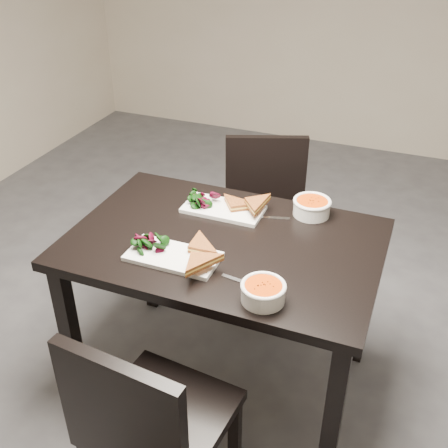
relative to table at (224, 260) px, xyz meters
name	(u,v)px	position (x,y,z in m)	size (l,w,h in m)	color
ground	(285,335)	(0.19, 0.36, -0.65)	(5.00, 5.00, 0.00)	#47474C
table	(224,260)	(0.00, 0.00, 0.00)	(1.20, 0.80, 0.75)	black
chair_near	(148,423)	(0.01, -0.69, -0.17)	(0.46, 0.46, 0.85)	black
chair_far	(266,211)	(-0.05, 0.71, -0.17)	(0.54, 0.54, 0.85)	black
plate_near	(173,256)	(-0.13, -0.19, 0.11)	(0.34, 0.17, 0.02)	white
sandwich_near	(191,250)	(-0.06, -0.17, 0.14)	(0.17, 0.13, 0.06)	#AC5524
salad_near	(148,244)	(-0.23, -0.19, 0.14)	(0.11, 0.10, 0.05)	black
soup_bowl_near	(263,291)	(0.25, -0.29, 0.14)	(0.15, 0.15, 0.07)	white
cutlery_near	(245,283)	(0.17, -0.23, 0.10)	(0.18, 0.02, 0.00)	silver
plate_far	(223,209)	(-0.08, 0.20, 0.11)	(0.34, 0.17, 0.02)	white
sandwich_far	(237,206)	(-0.02, 0.19, 0.14)	(0.17, 0.13, 0.05)	#AC5524
salad_far	(202,198)	(-0.18, 0.20, 0.14)	(0.10, 0.09, 0.05)	black
soup_bowl_far	(312,206)	(0.27, 0.31, 0.14)	(0.16, 0.16, 0.07)	white
cutlery_far	(268,218)	(0.11, 0.22, 0.10)	(0.18, 0.02, 0.00)	silver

